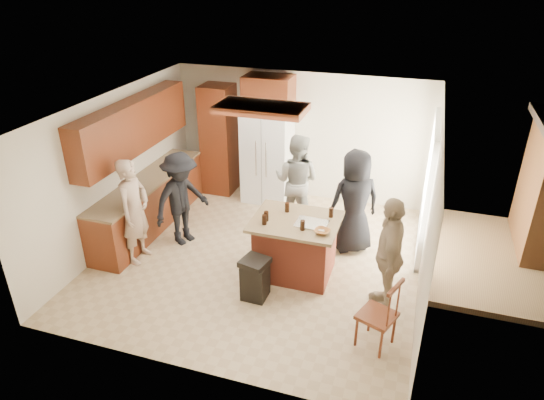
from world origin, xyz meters
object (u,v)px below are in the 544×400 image
(spindle_chair, at_px, (378,316))
(kitchen_island, at_px, (295,246))
(person_counter, at_px, (181,199))
(refrigerator, at_px, (268,157))
(person_side_right, at_px, (389,255))
(trash_bin, at_px, (255,278))
(person_front_left, at_px, (134,211))
(person_behind_left, at_px, (297,181))
(person_behind_right, at_px, (354,202))

(spindle_chair, bearing_deg, kitchen_island, 139.22)
(person_counter, xyz_separation_m, refrigerator, (0.84, 2.01, 0.09))
(person_side_right, distance_m, trash_bin, 1.88)
(kitchen_island, distance_m, trash_bin, 0.85)
(person_front_left, bearing_deg, refrigerator, -24.87)
(person_behind_left, relative_size, refrigerator, 0.95)
(person_counter, relative_size, trash_bin, 2.57)
(person_front_left, xyz_separation_m, spindle_chair, (3.87, -0.82, -0.41))
(person_counter, distance_m, spindle_chair, 3.77)
(person_behind_left, bearing_deg, person_counter, 41.52)
(person_behind_left, bearing_deg, person_side_right, 139.54)
(person_behind_left, xyz_separation_m, spindle_chair, (1.78, -2.70, -0.40))
(refrigerator, relative_size, spindle_chair, 1.81)
(kitchen_island, relative_size, spindle_chair, 1.29)
(person_behind_left, relative_size, kitchen_island, 1.34)
(spindle_chair, bearing_deg, person_counter, 156.17)
(person_behind_right, bearing_deg, person_counter, -19.24)
(person_behind_right, height_order, refrigerator, refrigerator)
(person_front_left, distance_m, person_behind_left, 2.81)
(person_front_left, distance_m, refrigerator, 3.00)
(person_side_right, xyz_separation_m, kitchen_island, (-1.39, 0.38, -0.37))
(person_side_right, height_order, kitchen_island, person_side_right)
(person_side_right, relative_size, refrigerator, 0.93)
(person_behind_right, bearing_deg, trash_bin, 25.06)
(person_behind_left, height_order, person_counter, person_behind_left)
(person_front_left, bearing_deg, trash_bin, -99.58)
(person_behind_left, relative_size, person_side_right, 1.02)
(spindle_chair, bearing_deg, person_front_left, 168.09)
(trash_bin, height_order, spindle_chair, spindle_chair)
(refrigerator, height_order, trash_bin, refrigerator)
(person_behind_left, height_order, kitchen_island, person_behind_left)
(kitchen_island, bearing_deg, trash_bin, -116.99)
(trash_bin, bearing_deg, person_side_right, 11.87)
(person_behind_left, height_order, trash_bin, person_behind_left)
(person_behind_right, relative_size, kitchen_island, 1.37)
(person_front_left, height_order, trash_bin, person_front_left)
(kitchen_island, height_order, spindle_chair, spindle_chair)
(kitchen_island, xyz_separation_m, spindle_chair, (1.39, -1.20, -0.02))
(refrigerator, distance_m, spindle_chair, 4.40)
(person_side_right, bearing_deg, refrigerator, -141.59)
(person_side_right, xyz_separation_m, trash_bin, (-1.77, -0.37, -0.52))
(person_counter, height_order, spindle_chair, person_counter)
(person_counter, bearing_deg, refrigerator, 2.28)
(person_behind_left, height_order, person_behind_right, person_behind_right)
(person_front_left, xyz_separation_m, kitchen_island, (2.48, 0.38, -0.39))
(person_counter, relative_size, refrigerator, 0.90)
(person_front_left, relative_size, person_counter, 1.06)
(person_front_left, bearing_deg, person_behind_right, -66.98)
(person_side_right, relative_size, spindle_chair, 1.69)
(person_front_left, xyz_separation_m, refrigerator, (1.28, 2.71, 0.04))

